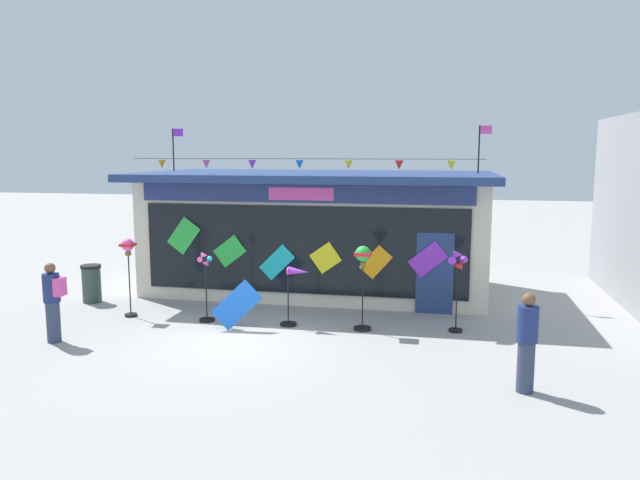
% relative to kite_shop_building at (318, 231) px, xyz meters
% --- Properties ---
extents(ground_plane, '(80.00, 80.00, 0.00)m').
position_rel_kite_shop_building_xyz_m(ground_plane, '(-0.71, -5.12, -1.71)').
color(ground_plane, '#9E9B99').
extents(kite_shop_building, '(9.66, 4.96, 4.64)m').
position_rel_kite_shop_building_xyz_m(kite_shop_building, '(0.00, 0.00, 0.00)').
color(kite_shop_building, beige).
rests_on(kite_shop_building, ground_plane).
extents(wind_spinner_far_left, '(0.31, 0.31, 1.90)m').
position_rel_kite_shop_building_xyz_m(wind_spinner_far_left, '(-3.84, -3.77, -0.22)').
color(wind_spinner_far_left, black).
rests_on(wind_spinner_far_left, ground_plane).
extents(wind_spinner_left, '(0.36, 0.36, 1.64)m').
position_rel_kite_shop_building_xyz_m(wind_spinner_left, '(-1.87, -3.84, -0.88)').
color(wind_spinner_left, black).
rests_on(wind_spinner_left, ground_plane).
extents(wind_spinner_center_left, '(0.70, 0.38, 1.36)m').
position_rel_kite_shop_building_xyz_m(wind_spinner_center_left, '(0.25, -3.78, -0.84)').
color(wind_spinner_center_left, black).
rests_on(wind_spinner_center_left, ground_plane).
extents(wind_spinner_center_right, '(0.39, 0.39, 1.90)m').
position_rel_kite_shop_building_xyz_m(wind_spinner_center_right, '(1.80, -3.78, -0.26)').
color(wind_spinner_center_right, black).
rests_on(wind_spinner_center_right, ground_plane).
extents(wind_spinner_right, '(0.42, 0.30, 1.83)m').
position_rel_kite_shop_building_xyz_m(wind_spinner_right, '(3.84, -3.54, -0.41)').
color(wind_spinner_right, black).
rests_on(wind_spinner_right, ground_plane).
extents(person_near_camera, '(0.45, 0.34, 1.68)m').
position_rel_kite_shop_building_xyz_m(person_near_camera, '(-4.38, -5.94, -0.82)').
color(person_near_camera, '#333D56').
rests_on(person_near_camera, ground_plane).
extents(person_mid_plaza, '(0.34, 0.34, 1.68)m').
position_rel_kite_shop_building_xyz_m(person_mid_plaza, '(4.91, -6.76, -0.86)').
color(person_mid_plaza, '#333D56').
rests_on(person_mid_plaza, ground_plane).
extents(trash_bin, '(0.52, 0.52, 1.00)m').
position_rel_kite_shop_building_xyz_m(trash_bin, '(-5.54, -2.70, -1.21)').
color(trash_bin, '#2D4238').
rests_on(trash_bin, ground_plane).
extents(display_kite_on_ground, '(1.11, 0.37, 1.11)m').
position_rel_kite_shop_building_xyz_m(display_kite_on_ground, '(-0.96, -4.29, -1.15)').
color(display_kite_on_ground, blue).
rests_on(display_kite_on_ground, ground_plane).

